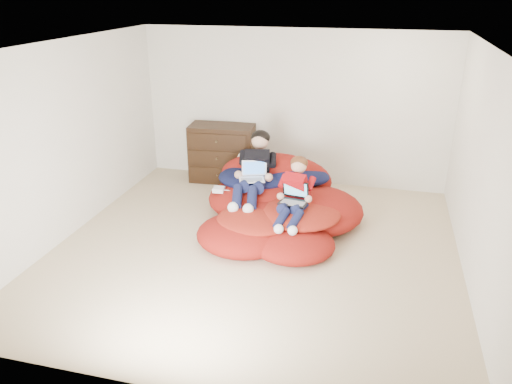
% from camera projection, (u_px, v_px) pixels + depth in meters
% --- Properties ---
extents(room_shell, '(5.10, 5.10, 2.77)m').
position_uv_depth(room_shell, '(255.00, 233.00, 6.26)').
color(room_shell, '#C7B28E').
rests_on(room_shell, ground).
extents(dresser, '(1.11, 0.64, 0.96)m').
position_uv_depth(dresser, '(222.00, 153.00, 8.40)').
color(dresser, black).
rests_on(dresser, ground).
extents(beanbag_pile, '(2.25, 2.37, 0.84)m').
position_uv_depth(beanbag_pile, '(277.00, 205.00, 6.98)').
color(beanbag_pile, maroon).
rests_on(beanbag_pile, ground).
extents(cream_pillow, '(0.40, 0.25, 0.25)m').
position_uv_depth(cream_pillow, '(250.00, 158.00, 7.71)').
color(cream_pillow, white).
rests_on(cream_pillow, beanbag_pile).
extents(older_boy, '(0.45, 1.29, 0.83)m').
position_uv_depth(older_boy, '(255.00, 167.00, 7.06)').
color(older_boy, black).
rests_on(older_boy, beanbag_pile).
extents(younger_boy, '(0.38, 1.03, 0.72)m').
position_uv_depth(younger_boy, '(295.00, 191.00, 6.48)').
color(younger_boy, '#B40F15').
rests_on(younger_boy, beanbag_pile).
extents(laptop_white, '(0.41, 0.39, 0.26)m').
position_uv_depth(laptop_white, '(253.00, 174.00, 6.99)').
color(laptop_white, white).
rests_on(laptop_white, older_boy).
extents(laptop_black, '(0.39, 0.36, 0.26)m').
position_uv_depth(laptop_black, '(294.00, 197.00, 6.46)').
color(laptop_black, black).
rests_on(laptop_black, younger_boy).
extents(power_adapter, '(0.17, 0.17, 0.06)m').
position_uv_depth(power_adapter, '(219.00, 189.00, 7.07)').
color(power_adapter, white).
rests_on(power_adapter, beanbag_pile).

